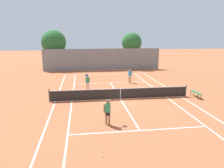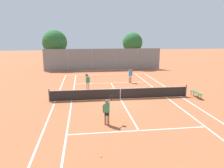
{
  "view_description": "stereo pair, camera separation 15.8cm",
  "coord_description": "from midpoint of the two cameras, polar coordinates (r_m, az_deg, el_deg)",
  "views": [
    {
      "loc": [
        -3.25,
        -17.8,
        5.47
      ],
      "look_at": [
        -0.52,
        1.5,
        1.0
      ],
      "focal_mm": 35.0,
      "sensor_mm": 36.0,
      "label": 1
    },
    {
      "loc": [
        -3.09,
        -17.82,
        5.47
      ],
      "look_at": [
        -0.52,
        1.5,
        1.0
      ],
      "focal_mm": 35.0,
      "sensor_mm": 36.0,
      "label": 2
    }
  ],
  "objects": [
    {
      "name": "player_near_side",
      "position": [
        13.4,
        -1.45,
        -6.9
      ],
      "size": [
        0.76,
        0.72,
        1.77
      ],
      "color": "#936B4C",
      "rests_on": "ground"
    },
    {
      "name": "loose_tennis_ball_1",
      "position": [
        25.34,
        8.3,
        0.39
      ],
      "size": [
        0.07,
        0.07,
        0.07
      ],
      "primitive_type": "sphere",
      "color": "#D1DB33",
      "rests_on": "ground"
    },
    {
      "name": "player_far_left",
      "position": [
        21.52,
        -6.62,
        0.64
      ],
      "size": [
        0.49,
        0.86,
        1.77
      ],
      "color": "beige",
      "rests_on": "ground"
    },
    {
      "name": "ground_plane",
      "position": [
        18.9,
        1.97,
        -3.91
      ],
      "size": [
        120.0,
        120.0,
        0.0
      ],
      "primitive_type": "plane",
      "color": "#B25B38"
    },
    {
      "name": "tree_behind_right",
      "position": [
        35.92,
        5.15,
        10.62
      ],
      "size": [
        3.19,
        3.19,
        5.73
      ],
      "color": "brown",
      "rests_on": "ground"
    },
    {
      "name": "loose_tennis_ball_3",
      "position": [
        14.11,
        3.07,
        -9.76
      ],
      "size": [
        0.07,
        0.07,
        0.07
      ],
      "primitive_type": "sphere",
      "color": "#D1DB33",
      "rests_on": "ground"
    },
    {
      "name": "back_fence",
      "position": [
        33.78,
        -2.61,
        6.42
      ],
      "size": [
        17.99,
        0.08,
        3.32
      ],
      "color": "gray",
      "rests_on": "ground"
    },
    {
      "name": "tree_behind_left",
      "position": [
        35.9,
        -15.12,
        10.28
      ],
      "size": [
        3.84,
        3.84,
        6.11
      ],
      "color": "brown",
      "rests_on": "ground"
    },
    {
      "name": "court_line_markings",
      "position": [
        18.9,
        1.97,
        -3.91
      ],
      "size": [
        11.1,
        23.9,
        0.01
      ],
      "color": "silver",
      "rests_on": "ground"
    },
    {
      "name": "loose_tennis_ball_4",
      "position": [
        26.45,
        -3.23,
        1.03
      ],
      "size": [
        0.07,
        0.07,
        0.07
      ],
      "primitive_type": "sphere",
      "color": "#D1DB33",
      "rests_on": "ground"
    },
    {
      "name": "tennis_net",
      "position": [
        18.76,
        1.98,
        -2.43
      ],
      "size": [
        12.0,
        0.1,
        1.07
      ],
      "color": "#474C47",
      "rests_on": "ground"
    },
    {
      "name": "loose_tennis_ball_2",
      "position": [
        20.23,
        -4.9,
        -2.72
      ],
      "size": [
        0.07,
        0.07,
        0.07
      ],
      "primitive_type": "sphere",
      "color": "#D1DB33",
      "rests_on": "ground"
    },
    {
      "name": "loose_tennis_ball_0",
      "position": [
        23.13,
        1.16,
        -0.68
      ],
      "size": [
        0.07,
        0.07,
        0.07
      ],
      "primitive_type": "sphere",
      "color": "#D1DB33",
      "rests_on": "ground"
    },
    {
      "name": "loose_tennis_ball_5",
      "position": [
        10.48,
        -2.8,
        -18.36
      ],
      "size": [
        0.07,
        0.07,
        0.07
      ],
      "primitive_type": "sphere",
      "color": "#D1DB33",
      "rests_on": "ground"
    },
    {
      "name": "courtside_bench",
      "position": [
        20.65,
        20.87,
        -2.14
      ],
      "size": [
        0.36,
        1.5,
        0.47
      ],
      "color": "#2D6638",
      "rests_on": "ground"
    },
    {
      "name": "player_far_right",
      "position": [
        25.09,
        4.5,
        2.41
      ],
      "size": [
        0.44,
        0.5,
        1.6
      ],
      "color": "tan",
      "rests_on": "ground"
    }
  ]
}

